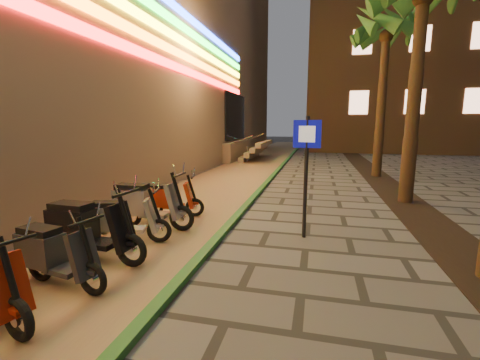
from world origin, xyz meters
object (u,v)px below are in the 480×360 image
(scooter_7, at_px, (120,220))
(scooter_5, at_px, (53,254))
(scooter_8, at_px, (144,204))
(scooter_9, at_px, (166,199))
(pedestrian_sign, at_px, (306,161))
(scooter_6, at_px, (86,229))

(scooter_7, bearing_deg, scooter_5, -104.57)
(scooter_5, height_order, scooter_8, scooter_8)
(scooter_9, bearing_deg, pedestrian_sign, -26.01)
(pedestrian_sign, xyz_separation_m, scooter_8, (-3.48, -0.23, -1.03))
(scooter_8, xyz_separation_m, scooter_9, (0.04, 0.95, -0.10))
(scooter_7, relative_size, scooter_9, 1.01)
(pedestrian_sign, bearing_deg, scooter_9, 174.20)
(pedestrian_sign, bearing_deg, scooter_6, -144.29)
(pedestrian_sign, xyz_separation_m, scooter_5, (-3.40, -2.88, -1.11))
(pedestrian_sign, relative_size, scooter_5, 1.57)
(scooter_8, bearing_deg, pedestrian_sign, 2.56)
(scooter_5, xyz_separation_m, scooter_7, (-0.05, 1.70, -0.00))
(scooter_5, bearing_deg, scooter_6, 108.27)
(scooter_6, bearing_deg, scooter_8, 91.81)
(scooter_6, bearing_deg, scooter_9, 91.67)
(pedestrian_sign, xyz_separation_m, scooter_7, (-3.45, -1.18, -1.12))
(pedestrian_sign, xyz_separation_m, scooter_6, (-3.54, -2.02, -1.03))
(scooter_5, distance_m, scooter_6, 0.87)
(scooter_5, distance_m, scooter_7, 1.70)
(scooter_6, distance_m, scooter_9, 2.74)
(scooter_7, height_order, scooter_9, scooter_7)
(pedestrian_sign, bearing_deg, scooter_8, -170.19)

